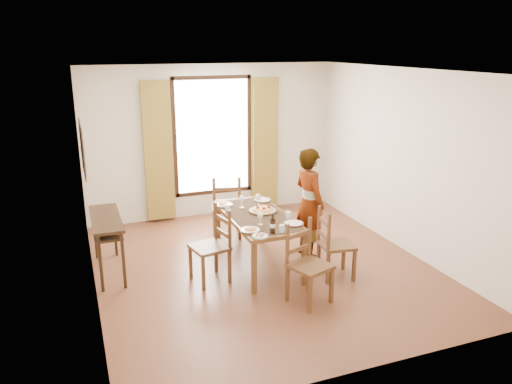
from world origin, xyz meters
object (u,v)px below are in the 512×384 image
object	(u,v)px
console_table	(106,225)
pasta_platter	(263,208)
man	(309,203)
dining_table	(258,220)

from	to	relation	value
console_table	pasta_platter	xyz separation A→B (m)	(2.10, -0.41, 0.12)
man	pasta_platter	world-z (taller)	man
dining_table	man	distance (m)	0.83
dining_table	pasta_platter	size ratio (longest dim) A/B	4.23
console_table	dining_table	bearing A→B (deg)	-14.41
console_table	dining_table	world-z (taller)	console_table
dining_table	man	xyz separation A→B (m)	(0.82, 0.05, 0.13)
console_table	dining_table	size ratio (longest dim) A/B	0.71
pasta_platter	man	bearing A→B (deg)	-3.87
dining_table	console_table	bearing A→B (deg)	165.59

